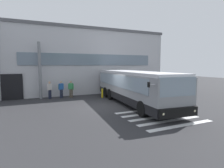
% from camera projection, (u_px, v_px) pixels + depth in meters
% --- Properties ---
extents(ground_plane, '(80.00, 90.00, 0.02)m').
position_uv_depth(ground_plane, '(105.00, 106.00, 14.24)').
color(ground_plane, '#2B2B2D').
rests_on(ground_plane, ground).
extents(bay_paint_stripes, '(4.40, 3.96, 0.01)m').
position_uv_depth(bay_paint_stripes, '(160.00, 117.00, 11.26)').
color(bay_paint_stripes, silver).
rests_on(bay_paint_stripes, ground).
extents(terminal_building, '(22.36, 13.80, 7.35)m').
position_uv_depth(terminal_building, '(67.00, 62.00, 24.10)').
color(terminal_building, '#B7B7BC').
rests_on(terminal_building, ground).
extents(entry_support_column, '(0.28, 0.28, 5.38)m').
position_uv_depth(entry_support_column, '(40.00, 71.00, 17.06)').
color(entry_support_column, slate).
rests_on(entry_support_column, ground).
extents(bus_main_foreground, '(3.98, 11.52, 2.70)m').
position_uv_depth(bus_main_foreground, '(133.00, 88.00, 15.04)').
color(bus_main_foreground, gray).
rests_on(bus_main_foreground, ground).
extents(passenger_near_column, '(0.46, 0.43, 1.68)m').
position_uv_depth(passenger_near_column, '(50.00, 89.00, 17.30)').
color(passenger_near_column, '#1E2338').
rests_on(passenger_near_column, ground).
extents(passenger_by_doorway, '(0.53, 0.49, 1.68)m').
position_uv_depth(passenger_by_doorway, '(61.00, 88.00, 17.68)').
color(passenger_by_doorway, '#1E2338').
rests_on(passenger_by_doorway, ground).
extents(passenger_at_curb_edge, '(0.47, 0.41, 1.68)m').
position_uv_depth(passenger_at_curb_edge, '(71.00, 88.00, 17.93)').
color(passenger_at_curb_edge, '#4C4233').
rests_on(passenger_at_curb_edge, ground).
extents(safety_bollard_yellow, '(0.18, 0.18, 0.90)m').
position_uv_depth(safety_bollard_yellow, '(102.00, 93.00, 17.96)').
color(safety_bollard_yellow, yellow).
rests_on(safety_bollard_yellow, ground).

